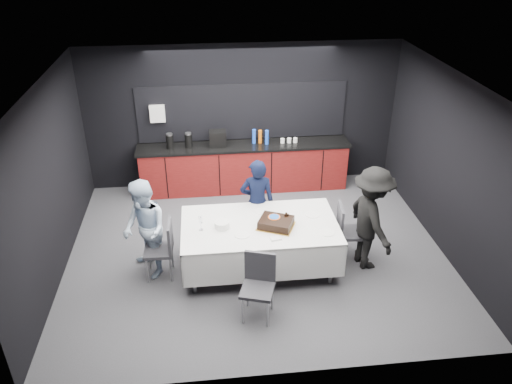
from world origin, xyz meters
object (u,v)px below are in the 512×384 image
chair_near (259,281)px  cake_assembly (276,223)px  plate_stack (222,225)px  party_table (260,232)px  chair_left (164,245)px  champagne_flute (201,221)px  person_left (145,230)px  chair_right (346,228)px  person_center (257,203)px  person_right (371,219)px

chair_near → cake_assembly: bearing=68.4°
plate_stack → chair_near: size_ratio=0.24×
party_table → chair_left: 1.44m
champagne_flute → chair_left: bearing=178.1°
party_table → chair_near: (-0.13, -1.01, -0.11)m
party_table → chair_near: bearing=-97.5°
cake_assembly → person_left: size_ratio=0.41×
chair_right → person_center: person_center is taller
chair_right → person_left: size_ratio=0.60×
cake_assembly → chair_near: (-0.37, -0.92, -0.31)m
plate_stack → person_left: person_left is taller
chair_right → person_left: bearing=-178.8°
person_right → champagne_flute: bearing=78.4°
party_table → person_right: (1.66, -0.11, 0.19)m
person_center → person_left: size_ratio=0.97×
plate_stack → person_right: person_right is taller
chair_left → person_right: bearing=-1.2°
person_center → person_left: 1.84m
plate_stack → chair_near: bearing=-66.6°
cake_assembly → chair_left: bearing=178.4°
cake_assembly → chair_left: size_ratio=0.68×
chair_near → chair_right: bearing=36.8°
party_table → champagne_flute: size_ratio=10.36×
person_left → person_right: person_right is taller
cake_assembly → chair_left: (-1.66, 0.05, -0.31)m
champagne_flute → chair_left: size_ratio=0.24×
cake_assembly → person_right: bearing=-0.8°
party_table → chair_near: chair_near is taller
champagne_flute → party_table: bearing=3.9°
person_center → chair_left: bearing=29.7°
plate_stack → champagne_flute: (-0.31, -0.03, 0.11)m
chair_right → chair_near: size_ratio=1.00×
plate_stack → chair_near: 1.11m
cake_assembly → person_left: (-1.92, 0.14, -0.07)m
cake_assembly → person_left: 1.92m
party_table → person_right: 1.68m
party_table → plate_stack: 0.59m
party_table → plate_stack: bearing=-177.1°
party_table → champagne_flute: bearing=-176.1°
chair_near → plate_stack: bearing=113.4°
plate_stack → chair_left: (-0.87, -0.01, -0.30)m
chair_near → person_left: 1.90m
chair_left → person_left: size_ratio=0.60×
person_left → cake_assembly: bearing=58.8°
chair_left → person_center: 1.65m
person_center → chair_right: bearing=160.5°
person_center → person_right: 1.81m
party_table → plate_stack: plate_stack is taller
party_table → person_right: person_right is taller
party_table → person_left: bearing=178.3°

